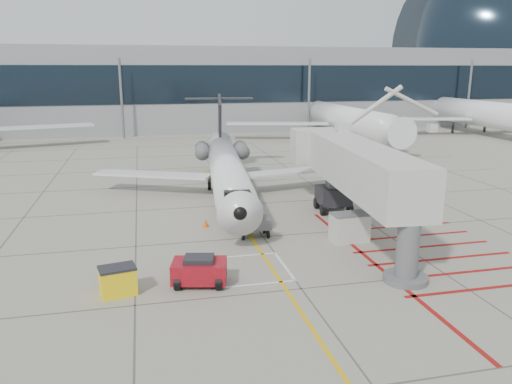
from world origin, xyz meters
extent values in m
plane|color=gray|center=(0.00, 0.00, 0.00)|extent=(260.00, 260.00, 0.00)
cone|color=#E2500B|center=(-3.33, 6.91, 0.28)|extent=(0.41, 0.41, 0.56)
cone|color=#E95F0C|center=(-0.61, 6.76, 0.23)|extent=(0.33, 0.33, 0.46)
cube|color=gray|center=(10.00, 70.00, 7.00)|extent=(180.00, 28.00, 14.00)
cube|color=black|center=(10.00, 55.95, 8.00)|extent=(180.00, 0.10, 6.00)
camera|label=1|loc=(-7.26, -25.64, 10.60)|focal=35.00mm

